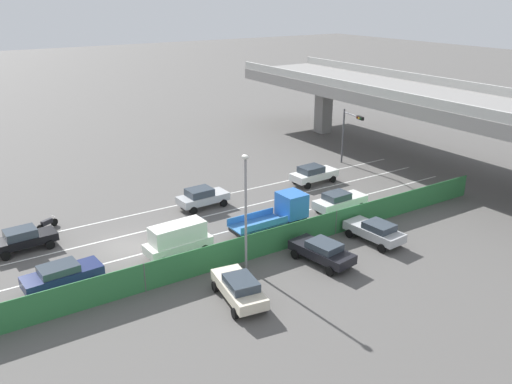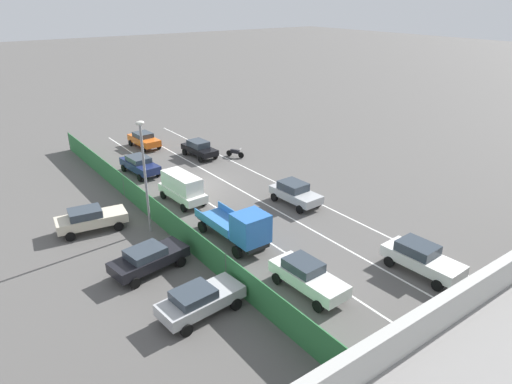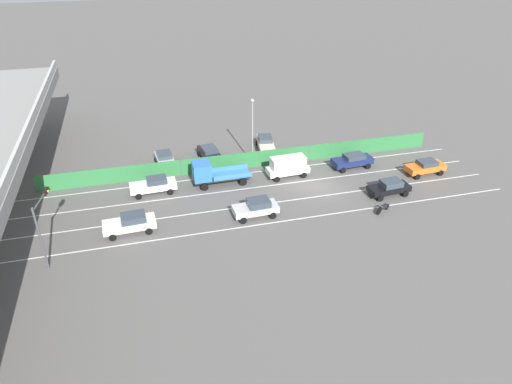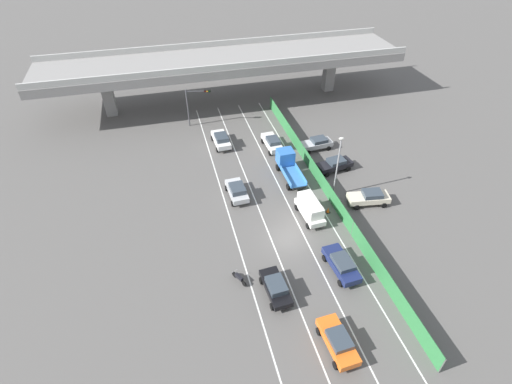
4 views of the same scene
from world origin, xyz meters
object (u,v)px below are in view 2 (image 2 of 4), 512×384
Objects in this scene: parked_sedan_dark at (149,258)px; parked_wagon_silver at (200,300)px; street_lamp at (144,167)px; traffic_cone at (157,207)px; car_sedan_navy at (140,164)px; parked_sedan_cream at (90,218)px; car_sedan_white at (307,276)px; motorcycle at (235,153)px; flatbed_truck_blue at (242,228)px; car_van_white at (182,187)px; car_taxi_orange at (144,139)px; car_sedan_black at (199,148)px; car_hatchback_white at (421,257)px; car_sedan_silver at (295,192)px.

parked_wagon_silver reaches higher than parked_sedan_dark.
street_lamp is 5.41m from traffic_cone.
car_sedan_navy is at bearing -109.92° from street_lamp.
parked_wagon_silver is (-1.48, 12.24, -0.03)m from parked_sedan_cream.
car_sedan_white is 2.67× the size of motorcycle.
motorcycle is at bearing -122.47° from flatbed_truck_blue.
car_taxi_orange is at bearing -102.62° from car_van_white.
motorcycle is at bearing -137.73° from parked_sedan_dark.
car_sedan_black is 24.68m from parked_wagon_silver.
street_lamp is (4.04, 2.92, 3.34)m from car_van_white.
car_hatchback_white reaches higher than car_sedan_black.
street_lamp is at bearing -12.63° from car_sedan_silver.
flatbed_truck_blue is (0.19, -5.92, 0.44)m from car_sedan_white.
parked_wagon_silver is 7.49× the size of traffic_cone.
parked_sedan_dark is (12.66, -9.37, -0.06)m from car_hatchback_white.
parked_sedan_dark is (6.12, -6.85, -0.04)m from car_sedan_white.
car_sedan_black reaches higher than traffic_cone.
parked_sedan_cream is 0.63× the size of street_lamp.
parked_sedan_dark reaches higher than traffic_cone.
car_sedan_white is at bearing 131.79° from parked_sedan_dark.
car_sedan_black is at bearing 117.36° from car_taxi_orange.
parked_sedan_cream is at bearing -19.17° from car_sedan_silver.
parked_wagon_silver is at bearing 51.96° from motorcycle.
flatbed_truck_blue is 6.02m from parked_sedan_dark.
street_lamp reaches higher than car_taxi_orange.
traffic_cone is (-1.76, -2.70, -4.34)m from street_lamp.
traffic_cone is at bearing -118.16° from parked_sedan_dark.
parked_wagon_silver is at bearing 60.23° from car_sedan_black.
parked_wagon_silver is (5.61, 20.46, -0.02)m from car_sedan_navy.
car_sedan_silver is 0.92× the size of car_van_white.
car_sedan_silver is at bearing 167.37° from street_lamp.
car_sedan_black is 16.12m from street_lamp.
traffic_cone is at bearing -76.12° from flatbed_truck_blue.
car_taxi_orange is 0.94× the size of car_sedan_white.
car_hatchback_white is 2.64× the size of motorcycle.
car_sedan_white is at bearing 83.40° from car_taxi_orange.
car_sedan_silver is 11.32m from car_sedan_white.
car_sedan_white is 22.11m from car_sedan_navy.
parked_wagon_silver reaches higher than traffic_cone.
parked_sedan_cream is (7.09, 8.21, 0.01)m from car_sedan_navy.
motorcycle is 2.92× the size of traffic_cone.
flatbed_truck_blue is 10.63m from parked_sedan_cream.
car_taxi_orange is at bearing -80.15° from car_sedan_silver.
car_hatchback_white is at bearing 127.04° from street_lamp.
parked_sedan_cream is (7.01, -7.97, -0.46)m from flatbed_truck_blue.
parked_sedan_cream is 5.50m from street_lamp.
car_van_white reaches higher than parked_sedan_cream.
car_sedan_silver is 13.17m from parked_sedan_dark.
street_lamp is at bearing 56.87° from traffic_cone.
car_sedan_navy is 9.55m from motorcycle.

